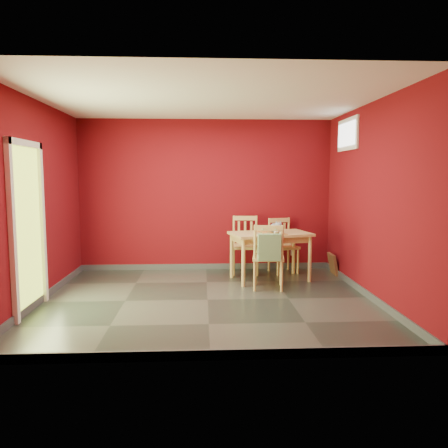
{
  "coord_description": "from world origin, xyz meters",
  "views": [
    {
      "loc": [
        -0.07,
        -5.87,
        1.69
      ],
      "look_at": [
        0.25,
        0.45,
        1.0
      ],
      "focal_mm": 35.0,
      "sensor_mm": 36.0,
      "label": 1
    }
  ],
  "objects_px": {
    "picture_frame": "(333,264)",
    "chair_far_right": "(282,245)",
    "chair_near": "(268,256)",
    "tote_bag": "(269,247)",
    "cat": "(276,226)",
    "dining_table": "(270,239)",
    "chair_far_left": "(245,244)"
  },
  "relations": [
    {
      "from": "chair_near",
      "to": "picture_frame",
      "type": "distance_m",
      "value": 1.6
    },
    {
      "from": "chair_far_left",
      "to": "tote_bag",
      "type": "xyz_separation_m",
      "value": [
        0.21,
        -1.35,
        0.17
      ]
    },
    {
      "from": "picture_frame",
      "to": "cat",
      "type": "bearing_deg",
      "value": -160.13
    },
    {
      "from": "cat",
      "to": "picture_frame",
      "type": "bearing_deg",
      "value": 11.79
    },
    {
      "from": "chair_far_left",
      "to": "chair_far_right",
      "type": "xyz_separation_m",
      "value": [
        0.66,
        0.04,
        -0.02
      ]
    },
    {
      "from": "chair_far_left",
      "to": "chair_far_right",
      "type": "distance_m",
      "value": 0.67
    },
    {
      "from": "tote_bag",
      "to": "chair_far_right",
      "type": "bearing_deg",
      "value": 72.08
    },
    {
      "from": "chair_near",
      "to": "tote_bag",
      "type": "relative_size",
      "value": 2.16
    },
    {
      "from": "tote_bag",
      "to": "cat",
      "type": "distance_m",
      "value": 0.82
    },
    {
      "from": "picture_frame",
      "to": "chair_far_right",
      "type": "bearing_deg",
      "value": 163.55
    },
    {
      "from": "chair_far_right",
      "to": "picture_frame",
      "type": "height_order",
      "value": "chair_far_right"
    },
    {
      "from": "chair_far_left",
      "to": "picture_frame",
      "type": "distance_m",
      "value": 1.55
    },
    {
      "from": "chair_far_right",
      "to": "picture_frame",
      "type": "bearing_deg",
      "value": -16.45
    },
    {
      "from": "chair_far_right",
      "to": "tote_bag",
      "type": "relative_size",
      "value": 2.08
    },
    {
      "from": "tote_bag",
      "to": "cat",
      "type": "bearing_deg",
      "value": 73.21
    },
    {
      "from": "chair_far_right",
      "to": "chair_far_left",
      "type": "bearing_deg",
      "value": -176.49
    },
    {
      "from": "cat",
      "to": "picture_frame",
      "type": "relative_size",
      "value": 1.22
    },
    {
      "from": "chair_near",
      "to": "tote_bag",
      "type": "distance_m",
      "value": 0.29
    },
    {
      "from": "tote_bag",
      "to": "picture_frame",
      "type": "relative_size",
      "value": 1.25
    },
    {
      "from": "chair_near",
      "to": "cat",
      "type": "bearing_deg",
      "value": 68.72
    },
    {
      "from": "cat",
      "to": "tote_bag",
      "type": "bearing_deg",
      "value": -114.87
    },
    {
      "from": "chair_far_right",
      "to": "cat",
      "type": "relative_size",
      "value": 2.14
    },
    {
      "from": "dining_table",
      "to": "chair_far_left",
      "type": "xyz_separation_m",
      "value": [
        -0.36,
        0.54,
        -0.17
      ]
    },
    {
      "from": "dining_table",
      "to": "cat",
      "type": "height_order",
      "value": "cat"
    },
    {
      "from": "dining_table",
      "to": "chair_near",
      "type": "xyz_separation_m",
      "value": [
        -0.12,
        -0.58,
        -0.18
      ]
    },
    {
      "from": "chair_near",
      "to": "tote_bag",
      "type": "xyz_separation_m",
      "value": [
        -0.02,
        -0.23,
        0.17
      ]
    },
    {
      "from": "tote_bag",
      "to": "cat",
      "type": "relative_size",
      "value": 1.02
    },
    {
      "from": "tote_bag",
      "to": "dining_table",
      "type": "bearing_deg",
      "value": 80.11
    },
    {
      "from": "chair_far_left",
      "to": "tote_bag",
      "type": "distance_m",
      "value": 1.38
    },
    {
      "from": "chair_far_right",
      "to": "chair_near",
      "type": "xyz_separation_m",
      "value": [
        -0.43,
        -1.16,
        0.02
      ]
    },
    {
      "from": "chair_far_right",
      "to": "picture_frame",
      "type": "xyz_separation_m",
      "value": [
        0.84,
        -0.25,
        -0.31
      ]
    },
    {
      "from": "chair_far_right",
      "to": "tote_bag",
      "type": "distance_m",
      "value": 1.48
    }
  ]
}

